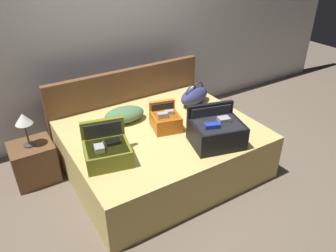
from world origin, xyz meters
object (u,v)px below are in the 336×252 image
hard_case_small (166,120)px  nightstand (34,162)px  bed (162,149)px  pillow_near_headboard (124,115)px  hard_case_medium (107,150)px  hard_case_large (216,132)px  duffel_bag (194,96)px  table_lamp (24,121)px

hard_case_small → nightstand: size_ratio=0.83×
bed → pillow_near_headboard: pillow_near_headboard is taller
hard_case_medium → nightstand: hard_case_medium is taller
hard_case_large → duffel_bag: size_ratio=1.18×
hard_case_small → pillow_near_headboard: hard_case_small is taller
duffel_bag → table_lamp: table_lamp is taller
bed → hard_case_medium: hard_case_medium is taller
duffel_bag → nightstand: size_ratio=1.11×
hard_case_large → nightstand: bearing=160.3°
hard_case_medium → nightstand: bearing=138.2°
hard_case_medium → hard_case_small: (0.77, 0.21, -0.01)m
table_lamp → duffel_bag: bearing=-7.0°
hard_case_small → pillow_near_headboard: (-0.31, 0.38, -0.02)m
hard_case_large → hard_case_small: (-0.27, 0.53, -0.04)m
pillow_near_headboard → hard_case_large: bearing=-57.5°
bed → table_lamp: table_lamp is taller
hard_case_medium → pillow_near_headboard: bearing=65.3°
duffel_bag → pillow_near_headboard: (-0.93, 0.05, -0.03)m
hard_case_medium → pillow_near_headboard: 0.75m
pillow_near_headboard → table_lamp: bearing=169.5°
bed → hard_case_large: bearing=-59.3°
duffel_bag → bed: bearing=-153.7°
nightstand → table_lamp: size_ratio=1.19×
hard_case_medium → pillow_near_headboard: (0.46, 0.60, -0.03)m
bed → hard_case_medium: (-0.72, -0.22, 0.37)m
bed → hard_case_large: size_ratio=3.45×
pillow_near_headboard → duffel_bag: bearing=-3.2°
duffel_bag → nightstand: duffel_bag is taller
hard_case_medium → bed: bearing=29.5°
hard_case_small → pillow_near_headboard: bearing=142.9°
hard_case_medium → duffel_bag: hard_case_medium is taller
bed → pillow_near_headboard: (-0.27, 0.38, 0.34)m
hard_case_small → table_lamp: bearing=170.7°
duffel_bag → nightstand: bearing=173.0°
table_lamp → hard_case_medium: bearing=-54.6°
pillow_near_headboard → nightstand: 1.10m
bed → nightstand: 1.40m
bed → duffel_bag: (0.66, 0.33, 0.37)m
hard_case_medium → pillow_near_headboard: hard_case_medium is taller
hard_case_large → table_lamp: (-1.59, 1.10, 0.07)m
hard_case_small → nightstand: hard_case_small is taller
nightstand → table_lamp: 0.51m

